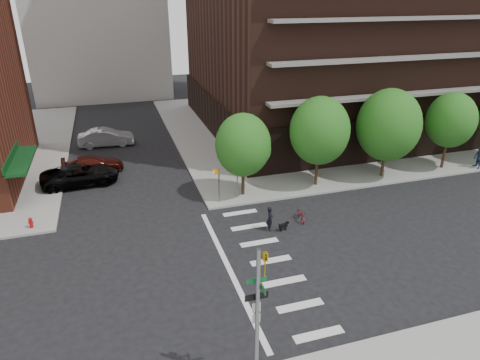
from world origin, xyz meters
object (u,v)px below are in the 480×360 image
at_px(parked_car_black, 80,175).
at_px(parked_car_maroon, 93,164).
at_px(pedestrian_far, 479,158).
at_px(fire_hydrant, 31,222).
at_px(scooter, 301,214).
at_px(parked_car_silver, 106,137).
at_px(traffic_signal, 258,327).
at_px(dog_walker, 270,218).

xyz_separation_m(parked_car_black, parked_car_maroon, (0.96, 2.34, -0.10)).
bearing_deg(pedestrian_far, parked_car_maroon, -97.61).
relative_size(fire_hydrant, parked_car_black, 0.13).
relative_size(scooter, pedestrian_far, 0.84).
bearing_deg(pedestrian_far, parked_car_black, -93.26).
height_order(fire_hydrant, parked_car_silver, parked_car_silver).
distance_m(traffic_signal, pedestrian_far, 29.41).
distance_m(fire_hydrant, parked_car_silver, 16.23).
bearing_deg(parked_car_silver, parked_car_black, 168.46).
bearing_deg(traffic_signal, parked_car_black, 108.34).
relative_size(parked_car_black, scooter, 3.70).
distance_m(traffic_signal, scooter, 13.56).
relative_size(parked_car_silver, dog_walker, 3.16).
bearing_deg(fire_hydrant, parked_car_maroon, 66.64).
bearing_deg(scooter, traffic_signal, -114.44).
bearing_deg(parked_car_maroon, dog_walker, -145.84).
relative_size(parked_car_black, parked_car_silver, 1.11).
xyz_separation_m(fire_hydrant, parked_car_maroon, (3.79, 8.77, 0.16)).
distance_m(parked_car_black, parked_car_maroon, 2.53).
bearing_deg(fire_hydrant, scooter, -13.02).
bearing_deg(parked_car_black, fire_hydrant, 151.47).
relative_size(parked_car_maroon, scooter, 3.10).
bearing_deg(dog_walker, parked_car_silver, 38.85).
bearing_deg(parked_car_silver, pedestrian_far, -115.46).
relative_size(parked_car_black, parked_car_maroon, 1.19).
height_order(traffic_signal, dog_walker, traffic_signal).
bearing_deg(fire_hydrant, dog_walker, -17.28).
relative_size(fire_hydrant, parked_car_silver, 0.14).
bearing_deg(parked_car_black, pedestrian_far, -106.52).
height_order(parked_car_silver, pedestrian_far, pedestrian_far).
relative_size(fire_hydrant, pedestrian_far, 0.39).
height_order(traffic_signal, parked_car_black, traffic_signal).
xyz_separation_m(parked_car_maroon, dog_walker, (10.86, -13.33, 0.12)).
bearing_deg(pedestrian_far, scooter, -70.16).
bearing_deg(dog_walker, parked_car_maroon, 52.26).
bearing_deg(parked_car_black, parked_car_silver, -18.35).
distance_m(scooter, pedestrian_far, 18.55).
distance_m(scooter, dog_walker, 2.57).
bearing_deg(scooter, dog_walker, -158.73).
bearing_deg(traffic_signal, scooter, 58.03).
height_order(parked_car_silver, scooter, parked_car_silver).
height_order(fire_hydrant, pedestrian_far, pedestrian_far).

